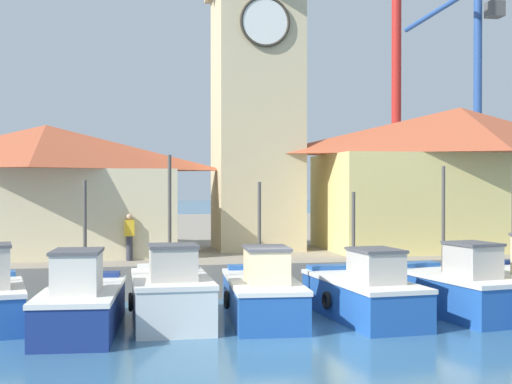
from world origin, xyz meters
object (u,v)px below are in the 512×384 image
at_px(fishing_boat_mid_right, 456,289).
at_px(warehouse_right, 460,176).
at_px(fishing_boat_left_outer, 81,303).
at_px(fishing_boat_center, 363,293).
at_px(fishing_boat_left_inner, 171,295).
at_px(port_crane_far, 396,90).
at_px(warehouse_left, 46,187).
at_px(clock_tower, 257,80).
at_px(dock_worker_near_tower, 129,236).
at_px(port_crane_near, 476,130).
at_px(fishing_boat_mid_left, 262,294).

distance_m(fishing_boat_mid_right, warehouse_right, 9.96).
bearing_deg(fishing_boat_left_outer, fishing_boat_center, 2.41).
bearing_deg(fishing_boat_left_inner, port_crane_far, 54.55).
bearing_deg(warehouse_left, warehouse_right, -3.90).
bearing_deg(clock_tower, fishing_boat_center, -82.59).
relative_size(fishing_boat_mid_right, dock_worker_near_tower, 3.00).
height_order(fishing_boat_center, dock_worker_near_tower, fishing_boat_center).
distance_m(fishing_boat_center, warehouse_right, 11.46).
bearing_deg(fishing_boat_mid_right, clock_tower, 112.81).
distance_m(fishing_boat_left_inner, port_crane_near, 34.00).
bearing_deg(port_crane_far, warehouse_left, -149.47).
distance_m(fishing_boat_mid_left, warehouse_left, 11.68).
xyz_separation_m(fishing_boat_left_inner, warehouse_left, (-4.22, 9.26, 2.87)).
relative_size(fishing_boat_left_outer, warehouse_right, 0.44).
bearing_deg(dock_worker_near_tower, port_crane_near, 40.09).
bearing_deg(fishing_boat_center, port_crane_far, 66.12).
xyz_separation_m(fishing_boat_center, fishing_boat_mid_right, (2.80, 0.01, 0.04)).
bearing_deg(fishing_boat_mid_left, warehouse_left, 126.81).
xyz_separation_m(fishing_boat_left_outer, fishing_boat_left_inner, (2.32, 0.55, 0.06)).
distance_m(warehouse_left, dock_worker_near_tower, 5.06).
xyz_separation_m(warehouse_right, port_crane_near, (9.55, 16.95, 3.35)).
bearing_deg(clock_tower, dock_worker_near_tower, -144.09).
bearing_deg(fishing_boat_mid_left, warehouse_right, 38.76).
height_order(fishing_boat_mid_left, port_crane_near, port_crane_near).
relative_size(fishing_boat_left_outer, fishing_boat_mid_left, 0.99).
bearing_deg(fishing_boat_left_outer, warehouse_left, 100.93).
bearing_deg(dock_worker_near_tower, fishing_boat_center, -42.60).
bearing_deg(clock_tower, fishing_boat_left_inner, -113.49).
bearing_deg(port_crane_near, fishing_boat_center, -123.30).
xyz_separation_m(fishing_boat_left_outer, fishing_boat_mid_right, (10.47, 0.33, 0.02)).
bearing_deg(dock_worker_near_tower, fishing_boat_left_inner, -79.29).
bearing_deg(port_crane_far, fishing_boat_left_inner, -125.45).
bearing_deg(warehouse_left, fishing_boat_left_inner, -65.50).
xyz_separation_m(port_crane_near, dock_worker_near_tower, (-23.04, -19.40, -5.48)).
height_order(clock_tower, dock_worker_near_tower, clock_tower).
bearing_deg(warehouse_right, fishing_boat_left_outer, -149.52).
bearing_deg(fishing_boat_center, port_crane_near, 56.70).
distance_m(fishing_boat_mid_right, clock_tower, 12.77).
bearing_deg(port_crane_near, warehouse_right, -119.40).
xyz_separation_m(fishing_boat_mid_left, port_crane_near, (19.42, 24.87, 6.74)).
distance_m(fishing_boat_left_inner, fishing_boat_center, 5.35).
bearing_deg(port_crane_far, clock_tower, -133.62).
bearing_deg(port_crane_far, fishing_boat_mid_right, -107.02).
bearing_deg(fishing_boat_center, fishing_boat_left_outer, -177.59).
xyz_separation_m(fishing_boat_left_outer, warehouse_right, (14.74, 8.68, 3.39)).
distance_m(clock_tower, warehouse_right, 9.31).
relative_size(fishing_boat_left_inner, fishing_boat_mid_right, 0.94).
distance_m(fishing_boat_left_inner, dock_worker_near_tower, 5.90).
relative_size(fishing_boat_mid_right, warehouse_left, 0.49).
relative_size(fishing_boat_mid_left, warehouse_right, 0.45).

